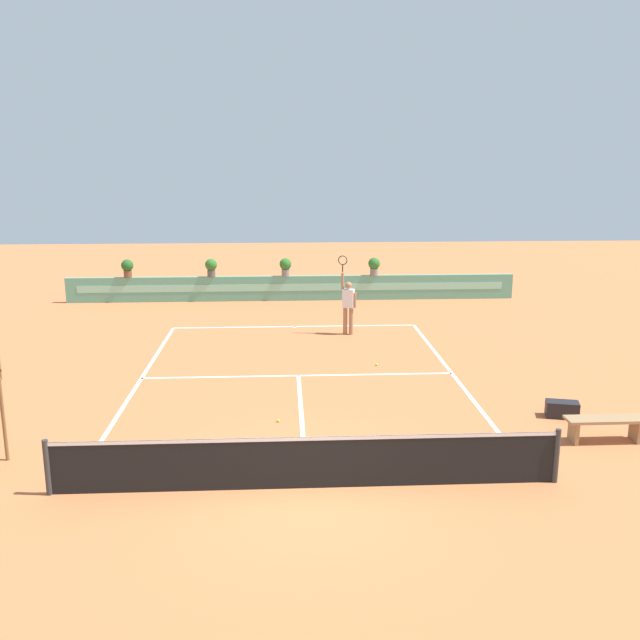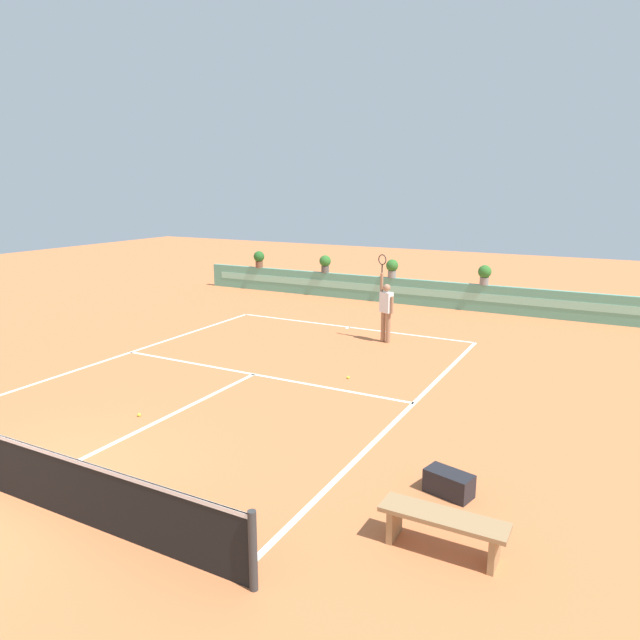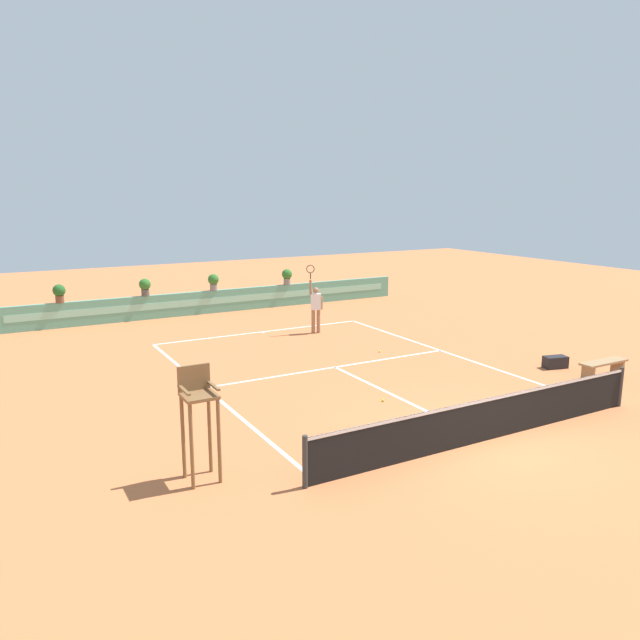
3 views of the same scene
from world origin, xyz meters
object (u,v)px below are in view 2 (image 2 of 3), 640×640
object	(u,v)px
bench_courtside	(443,524)
potted_plant_far_left	(259,258)
potted_plant_left	(325,263)
gear_bag	(449,483)
tennis_player	(386,307)
tennis_ball_mid_court	(139,415)
tennis_ball_near_baseline	(348,377)
potted_plant_centre	(392,267)
potted_plant_right	(485,274)

from	to	relation	value
bench_courtside	potted_plant_far_left	distance (m)	19.40
potted_plant_left	potted_plant_far_left	world-z (taller)	same
gear_bag	tennis_player	xyz separation A→B (m)	(-4.07, 7.65, 0.87)
tennis_ball_mid_court	tennis_ball_near_baseline	bearing A→B (deg)	56.34
tennis_ball_near_baseline	potted_plant_far_left	bearing A→B (deg)	133.50
tennis_ball_near_baseline	potted_plant_left	bearing A→B (deg)	120.56
bench_courtside	potted_plant_centre	size ratio (longest dim) A/B	2.21
tennis_ball_mid_court	potted_plant_left	xyz separation A→B (m)	(-2.72, 13.26, 1.38)
tennis_player	potted_plant_right	distance (m)	5.87
tennis_ball_mid_court	potted_plant_left	world-z (taller)	potted_plant_left
bench_courtside	potted_plant_right	world-z (taller)	potted_plant_right
tennis_ball_near_baseline	gear_bag	bearing A→B (deg)	-48.71
bench_courtside	tennis_ball_near_baseline	distance (m)	6.74
tennis_ball_near_baseline	potted_plant_far_left	xyz separation A→B (m)	(-8.73, 9.20, 1.38)
potted_plant_right	potted_plant_centre	world-z (taller)	same
tennis_ball_mid_court	potted_plant_far_left	bearing A→B (deg)	114.41
gear_bag	potted_plant_left	size ratio (longest dim) A/B	0.97
potted_plant_left	tennis_ball_mid_court	bearing A→B (deg)	-78.40
bench_courtside	potted_plant_left	xyz separation A→B (m)	(-9.33, 14.68, 1.04)
tennis_player	tennis_ball_mid_court	world-z (taller)	tennis_player
potted_plant_centre	tennis_player	bearing A→B (deg)	-70.50
bench_courtside	tennis_ball_near_baseline	bearing A→B (deg)	125.43
gear_bag	potted_plant_centre	bearing A→B (deg)	114.53
potted_plant_right	potted_plant_left	bearing A→B (deg)	180.00
bench_courtside	potted_plant_left	size ratio (longest dim) A/B	2.21
bench_courtside	gear_bag	bearing A→B (deg)	102.52
potted_plant_left	potted_plant_far_left	bearing A→B (deg)	180.00
gear_bag	tennis_ball_near_baseline	size ratio (longest dim) A/B	10.29
tennis_player	potted_plant_right	world-z (taller)	tennis_player
tennis_player	bench_courtside	bearing A→B (deg)	-64.18
potted_plant_centre	potted_plant_far_left	bearing A→B (deg)	180.00
gear_bag	tennis_ball_mid_court	distance (m)	6.30
tennis_ball_near_baseline	potted_plant_right	distance (m)	9.36
tennis_player	potted_plant_far_left	bearing A→B (deg)	145.66
tennis_ball_mid_court	potted_plant_centre	bearing A→B (deg)	88.96
potted_plant_left	potted_plant_right	size ratio (longest dim) A/B	1.00
potted_plant_left	potted_plant_right	xyz separation A→B (m)	(6.54, 0.00, 0.00)
bench_courtside	tennis_player	xyz separation A→B (m)	(-4.38, 9.04, 0.67)
bench_courtside	potted_plant_right	distance (m)	14.98
tennis_ball_near_baseline	potted_plant_centre	world-z (taller)	potted_plant_centre
tennis_player	potted_plant_centre	world-z (taller)	tennis_player
potted_plant_far_left	gear_bag	bearing A→B (deg)	-47.16
potted_plant_centre	potted_plant_far_left	world-z (taller)	same
bench_courtside	tennis_player	bearing A→B (deg)	115.82
gear_bag	potted_plant_far_left	bearing A→B (deg)	132.84
potted_plant_centre	potted_plant_far_left	distance (m)	6.26
gear_bag	potted_plant_far_left	world-z (taller)	potted_plant_far_left
gear_bag	potted_plant_left	world-z (taller)	potted_plant_left
gear_bag	potted_plant_far_left	xyz separation A→B (m)	(-12.32, 13.29, 1.23)
potted_plant_right	tennis_ball_near_baseline	bearing A→B (deg)	-96.86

